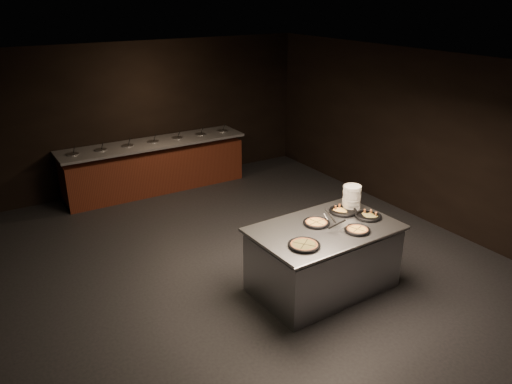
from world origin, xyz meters
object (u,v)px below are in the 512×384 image
(plate_stack, at_px, (352,197))
(pan_veggie_whole, at_px, (304,245))
(serving_counter, at_px, (323,259))
(pan_cheese_whole, at_px, (316,223))

(plate_stack, height_order, pan_veggie_whole, plate_stack)
(serving_counter, bearing_deg, pan_veggie_whole, -155.24)
(serving_counter, bearing_deg, plate_stack, 21.15)
(pan_veggie_whole, bearing_deg, pan_cheese_whole, 38.87)
(plate_stack, bearing_deg, pan_veggie_whole, -155.15)
(pan_veggie_whole, height_order, pan_cheese_whole, same)
(serving_counter, xyz_separation_m, pan_cheese_whole, (-0.04, 0.13, 0.50))
(pan_cheese_whole, bearing_deg, pan_veggie_whole, -141.13)
(pan_veggie_whole, xyz_separation_m, pan_cheese_whole, (0.51, 0.41, -0.00))
(pan_cheese_whole, bearing_deg, serving_counter, -74.87)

